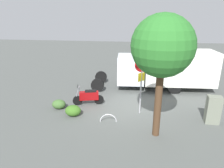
{
  "coord_description": "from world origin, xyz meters",
  "views": [
    {
      "loc": [
        -0.75,
        10.38,
        5.02
      ],
      "look_at": [
        0.92,
        -0.95,
        1.09
      ],
      "focal_mm": 32.38,
      "sensor_mm": 36.0,
      "label": 1
    }
  ],
  "objects_px": {
    "stop_sign": "(141,77)",
    "utility_cabinet": "(213,110)",
    "motorcycle": "(89,96)",
    "street_tree": "(163,47)",
    "box_truck_near": "(164,67)",
    "bike_rack_hoop": "(108,122)"
  },
  "relations": [
    {
      "from": "motorcycle",
      "to": "street_tree",
      "type": "relative_size",
      "value": 0.35
    },
    {
      "from": "motorcycle",
      "to": "bike_rack_hoop",
      "type": "xyz_separation_m",
      "value": [
        -1.46,
        1.86,
        -0.52
      ]
    },
    {
      "from": "box_truck_near",
      "to": "motorcycle",
      "type": "distance_m",
      "value": 5.83
    },
    {
      "from": "motorcycle",
      "to": "stop_sign",
      "type": "distance_m",
      "value": 3.41
    },
    {
      "from": "stop_sign",
      "to": "utility_cabinet",
      "type": "height_order",
      "value": "stop_sign"
    },
    {
      "from": "motorcycle",
      "to": "utility_cabinet",
      "type": "height_order",
      "value": "utility_cabinet"
    },
    {
      "from": "utility_cabinet",
      "to": "stop_sign",
      "type": "bearing_deg",
      "value": -8.78
    },
    {
      "from": "street_tree",
      "to": "bike_rack_hoop",
      "type": "distance_m",
      "value": 4.54
    },
    {
      "from": "utility_cabinet",
      "to": "street_tree",
      "type": "bearing_deg",
      "value": 27.85
    },
    {
      "from": "box_truck_near",
      "to": "stop_sign",
      "type": "bearing_deg",
      "value": 65.01
    },
    {
      "from": "street_tree",
      "to": "box_truck_near",
      "type": "bearing_deg",
      "value": -97.84
    },
    {
      "from": "motorcycle",
      "to": "utility_cabinet",
      "type": "bearing_deg",
      "value": 154.91
    },
    {
      "from": "utility_cabinet",
      "to": "bike_rack_hoop",
      "type": "relative_size",
      "value": 1.64
    },
    {
      "from": "box_truck_near",
      "to": "bike_rack_hoop",
      "type": "height_order",
      "value": "box_truck_near"
    },
    {
      "from": "stop_sign",
      "to": "bike_rack_hoop",
      "type": "bearing_deg",
      "value": 38.06
    },
    {
      "from": "box_truck_near",
      "to": "motorcycle",
      "type": "bearing_deg",
      "value": 33.22
    },
    {
      "from": "stop_sign",
      "to": "motorcycle",
      "type": "bearing_deg",
      "value": -12.52
    },
    {
      "from": "motorcycle",
      "to": "street_tree",
      "type": "distance_m",
      "value": 5.66
    },
    {
      "from": "motorcycle",
      "to": "box_truck_near",
      "type": "bearing_deg",
      "value": -157.23
    },
    {
      "from": "motorcycle",
      "to": "street_tree",
      "type": "bearing_deg",
      "value": 129.85
    },
    {
      "from": "box_truck_near",
      "to": "street_tree",
      "type": "relative_size",
      "value": 1.66
    },
    {
      "from": "box_truck_near",
      "to": "stop_sign",
      "type": "relative_size",
      "value": 2.79
    }
  ]
}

